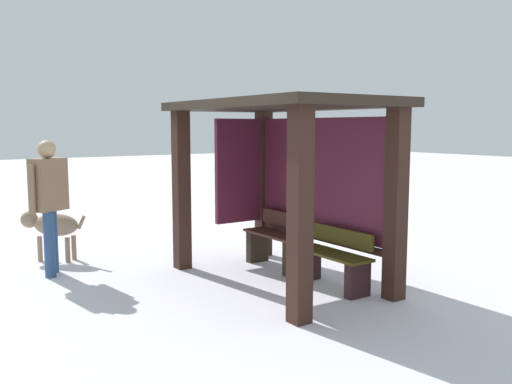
% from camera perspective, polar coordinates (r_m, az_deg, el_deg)
% --- Properties ---
extents(ground_plane, '(60.00, 60.00, 0.00)m').
position_cam_1_polar(ground_plane, '(7.10, 2.25, -9.26)').
color(ground_plane, white).
extents(bus_shelter, '(2.99, 1.76, 2.28)m').
position_cam_1_polar(bus_shelter, '(7.01, 3.04, 4.26)').
color(bus_shelter, '#351E17').
rests_on(bus_shelter, ground).
extents(bench_left_inside, '(1.08, 0.37, 0.77)m').
position_cam_1_polar(bench_left_inside, '(7.72, 2.14, -5.29)').
color(bench_left_inside, '#4B2923').
rests_on(bench_left_inside, ground).
extents(bench_center_inside, '(1.08, 0.37, 0.72)m').
position_cam_1_polar(bench_center_inside, '(6.83, 8.04, -7.15)').
color(bench_center_inside, '#483D15').
rests_on(bench_center_inside, ground).
extents(person_walking, '(0.45, 0.60, 1.79)m').
position_cam_1_polar(person_walking, '(7.72, -20.63, -0.39)').
color(person_walking, '#8A6D51').
rests_on(person_walking, ground).
extents(dog, '(0.77, 0.78, 0.72)m').
position_cam_1_polar(dog, '(8.63, -20.38, -3.30)').
color(dog, '#93765D').
rests_on(dog, ground).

